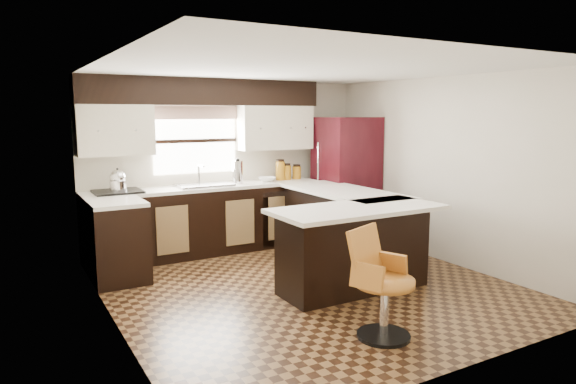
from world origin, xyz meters
TOP-DOWN VIEW (x-y plane):
  - floor at (0.00, 0.00)m, footprint 4.40×4.40m
  - ceiling at (0.00, 0.00)m, footprint 4.40×4.40m
  - wall_back at (0.00, 2.20)m, footprint 4.40×0.00m
  - wall_front at (0.00, -2.20)m, footprint 4.40×0.00m
  - wall_left at (-2.10, 0.00)m, footprint 0.00×4.40m
  - wall_right at (2.10, 0.00)m, footprint 0.00×4.40m
  - base_cab_back at (-0.45, 1.90)m, footprint 3.30×0.60m
  - base_cab_left at (-1.80, 1.25)m, footprint 0.60×0.70m
  - counter_back at (-0.45, 1.90)m, footprint 3.30×0.60m
  - counter_left at (-1.80, 1.25)m, footprint 0.60×0.70m
  - soffit at (-0.40, 2.03)m, footprint 3.40×0.35m
  - upper_cab_left at (-1.62, 2.03)m, footprint 0.94×0.35m
  - upper_cab_right at (0.68, 2.03)m, footprint 1.14×0.35m
  - window_pane at (-0.50, 2.18)m, footprint 1.20×0.02m
  - valance at (-0.50, 2.14)m, footprint 1.30×0.06m
  - sink at (-0.50, 1.88)m, footprint 0.75×0.45m
  - dishwasher at (0.55, 1.61)m, footprint 0.58×0.03m
  - cooktop at (-1.65, 1.88)m, footprint 0.58×0.50m
  - peninsula_long at (0.90, 0.62)m, footprint 0.60×1.95m
  - peninsula_return at (0.38, -0.35)m, footprint 1.65×0.60m
  - counter_pen_long at (0.95, 0.62)m, footprint 0.84×1.95m
  - counter_pen_return at (0.35, -0.44)m, footprint 1.89×0.84m
  - refrigerator at (1.68, 1.58)m, footprint 0.80×0.77m
  - bar_chair at (-0.14, -1.47)m, footprint 0.67×0.67m
  - kettle at (-1.64, 1.88)m, footprint 0.21×0.21m
  - percolator at (0.01, 1.90)m, footprint 0.15×0.15m
  - mixing_bowl at (0.48, 1.90)m, footprint 0.33×0.33m
  - canister_large at (0.72, 1.92)m, footprint 0.13×0.13m
  - canister_med at (0.83, 1.92)m, footprint 0.13×0.13m
  - canister_small at (1.00, 1.92)m, footprint 0.13×0.13m

SIDE VIEW (x-z plane):
  - floor at x=0.00m, z-range 0.00..0.00m
  - dishwasher at x=0.55m, z-range 0.04..0.82m
  - base_cab_back at x=-0.45m, z-range 0.00..0.90m
  - base_cab_left at x=-1.80m, z-range 0.00..0.90m
  - peninsula_long at x=0.90m, z-range 0.00..0.90m
  - peninsula_return at x=0.38m, z-range 0.00..0.90m
  - bar_chair at x=-0.14m, z-range 0.00..0.96m
  - counter_back at x=-0.45m, z-range 0.90..0.94m
  - counter_left at x=-1.80m, z-range 0.90..0.94m
  - counter_pen_long at x=0.95m, z-range 0.90..0.94m
  - counter_pen_return at x=0.35m, z-range 0.90..0.94m
  - refrigerator at x=1.68m, z-range 0.00..1.88m
  - cooktop at x=-1.65m, z-range 0.94..0.97m
  - sink at x=-0.50m, z-range 0.95..0.98m
  - mixing_bowl at x=0.48m, z-range 0.95..1.01m
  - canister_small at x=1.00m, z-range 0.95..1.14m
  - canister_med at x=0.83m, z-range 0.95..1.16m
  - canister_large at x=0.72m, z-range 0.95..1.23m
  - percolator at x=0.01m, z-range 0.95..1.27m
  - kettle at x=-1.64m, z-range 0.97..1.25m
  - wall_back at x=0.00m, z-range -1.00..3.40m
  - wall_front at x=0.00m, z-range -1.00..3.40m
  - wall_left at x=-2.10m, z-range -1.00..3.40m
  - wall_right at x=2.10m, z-range -1.00..3.40m
  - window_pane at x=-0.50m, z-range 1.10..2.00m
  - upper_cab_left at x=-1.62m, z-range 1.40..2.04m
  - upper_cab_right at x=0.68m, z-range 1.40..2.04m
  - valance at x=-0.50m, z-range 1.85..2.03m
  - soffit at x=-0.40m, z-range 2.04..2.40m
  - ceiling at x=0.00m, z-range 2.40..2.40m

